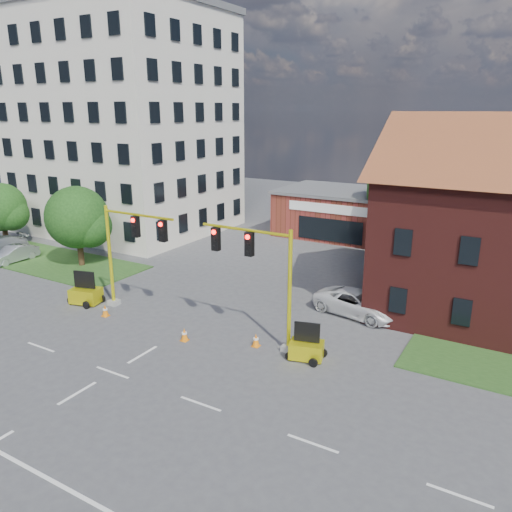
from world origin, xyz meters
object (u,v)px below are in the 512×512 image
at_px(trailer_east, 307,348).
at_px(signal_mast_west, 129,247).
at_px(trailer_west, 86,294).
at_px(pickup_white, 358,303).
at_px(signal_mast_east, 260,271).

bearing_deg(trailer_east, signal_mast_west, 163.45).
xyz_separation_m(signal_mast_west, trailer_west, (-3.27, -0.70, -3.29)).
bearing_deg(trailer_west, trailer_east, -13.81).
bearing_deg(pickup_white, signal_mast_east, 163.83).
distance_m(signal_mast_east, pickup_white, 7.53).
xyz_separation_m(trailer_west, pickup_white, (15.08, 6.77, 0.10)).
xyz_separation_m(signal_mast_east, pickup_white, (3.10, 6.07, -3.20)).
height_order(trailer_west, trailer_east, trailer_west).
relative_size(signal_mast_west, signal_mast_east, 1.00).
distance_m(signal_mast_west, pickup_white, 13.66).
bearing_deg(trailer_east, trailer_west, 166.53).
distance_m(trailer_west, pickup_white, 16.53).
xyz_separation_m(signal_mast_west, trailer_east, (11.48, -0.32, -3.36)).
xyz_separation_m(signal_mast_east, trailer_east, (2.77, -0.32, -3.36)).
relative_size(signal_mast_east, trailer_west, 3.09).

